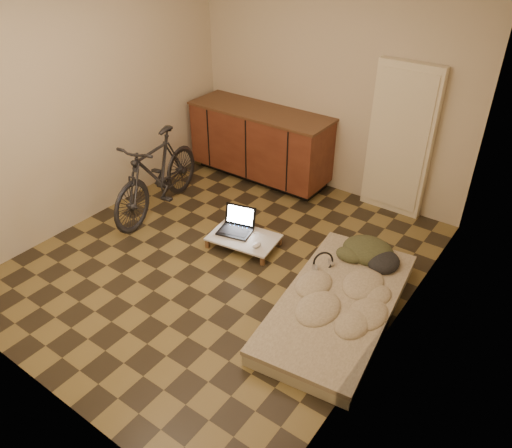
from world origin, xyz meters
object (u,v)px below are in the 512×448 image
Objects in this scene: bicycle at (156,171)px; lap_desk at (244,238)px; futon at (338,305)px; laptop at (237,226)px.

lap_desk is (1.23, -0.01, -0.41)m from bicycle.
futon is 1.31m from lap_desk.
laptop is at bearing 147.34° from lap_desk.
bicycle is at bearing 165.23° from futon.
laptop reaches higher than futon.
bicycle is at bearing 171.35° from lap_desk.
bicycle reaches higher than futon.
futon is 2.58× the size of lap_desk.
lap_desk is 0.16m from laptop.
laptop is at bearing 157.59° from futon.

